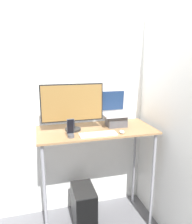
% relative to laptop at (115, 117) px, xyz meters
% --- Properties ---
extents(wall_back, '(6.00, 0.05, 2.60)m').
position_rel_laptop_xyz_m(wall_back, '(-0.23, 0.29, 0.10)').
color(wall_back, white).
rests_on(wall_back, ground_plane).
extents(wall_side_right, '(0.05, 6.00, 2.60)m').
position_rel_laptop_xyz_m(wall_side_right, '(0.45, -0.34, 0.10)').
color(wall_side_right, white).
rests_on(wall_side_right, ground_plane).
extents(desk, '(1.19, 0.55, 1.10)m').
position_rel_laptop_xyz_m(desk, '(-0.23, -0.07, -0.24)').
color(desk, '#936D47').
rests_on(desk, ground_plane).
extents(laptop, '(0.29, 0.26, 0.37)m').
position_rel_laptop_xyz_m(laptop, '(0.00, 0.00, 0.00)').
color(laptop, '#4C4C51').
rests_on(laptop, desk).
extents(monitor, '(0.62, 0.16, 0.47)m').
position_rel_laptop_xyz_m(monitor, '(-0.47, -0.04, 0.15)').
color(monitor, black).
rests_on(monitor, desk).
extents(keyboard, '(0.35, 0.12, 0.02)m').
position_rel_laptop_xyz_m(keyboard, '(-0.26, -0.24, -0.09)').
color(keyboard, white).
rests_on(keyboard, desk).
extents(mouse, '(0.04, 0.07, 0.03)m').
position_rel_laptop_xyz_m(mouse, '(-0.03, -0.26, -0.08)').
color(mouse, white).
rests_on(mouse, desk).
extents(cell_phone, '(0.07, 0.07, 0.18)m').
position_rel_laptop_xyz_m(cell_phone, '(-0.52, -0.24, -0.04)').
color(cell_phone, '#4C4C51').
rests_on(cell_phone, desk).
extents(computer_tower, '(0.23, 0.37, 0.45)m').
position_rel_laptop_xyz_m(computer_tower, '(-0.38, -0.08, -0.98)').
color(computer_tower, black).
rests_on(computer_tower, ground_plane).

